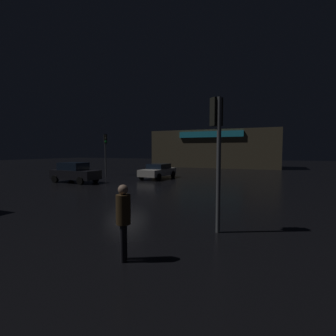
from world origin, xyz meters
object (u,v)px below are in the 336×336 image
(store_building, at_px, (216,149))
(traffic_signal_main, at_px, (217,136))
(car_crossing, at_px, (75,172))
(car_far, at_px, (158,171))
(traffic_signal_opposite, at_px, (106,146))
(pedestrian, at_px, (123,216))

(store_building, xyz_separation_m, traffic_signal_main, (7.36, -32.36, 0.17))
(traffic_signal_main, bearing_deg, car_crossing, 149.42)
(car_far, height_order, car_crossing, car_crossing)
(traffic_signal_opposite, distance_m, pedestrian, 21.71)
(pedestrian, bearing_deg, store_building, 99.41)
(traffic_signal_opposite, xyz_separation_m, pedestrian, (13.39, -16.97, -2.02))
(traffic_signal_opposite, height_order, pedestrian, traffic_signal_opposite)
(store_building, xyz_separation_m, traffic_signal_opposite, (-7.53, -18.38, 0.20))
(store_building, distance_m, car_crossing, 25.28)
(pedestrian, bearing_deg, traffic_signal_opposite, 128.26)
(traffic_signal_opposite, bearing_deg, pedestrian, -51.74)
(car_far, bearing_deg, traffic_signal_opposite, 173.91)
(car_crossing, bearing_deg, traffic_signal_main, -30.58)
(traffic_signal_opposite, height_order, car_crossing, traffic_signal_opposite)
(store_building, bearing_deg, pedestrian, -80.59)
(traffic_signal_opposite, xyz_separation_m, car_crossing, (1.55, -6.11, -2.26))
(store_building, height_order, car_far, store_building)
(store_building, relative_size, car_far, 4.27)
(traffic_signal_main, xyz_separation_m, car_far, (-8.42, 13.30, -2.33))
(traffic_signal_main, height_order, car_crossing, traffic_signal_main)
(car_far, relative_size, pedestrian, 2.52)
(car_far, xyz_separation_m, pedestrian, (6.92, -16.28, 0.34))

